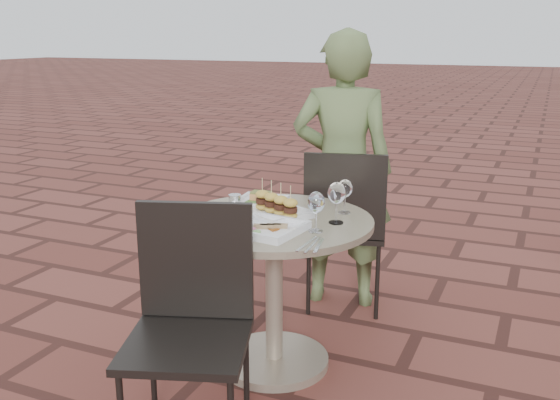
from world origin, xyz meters
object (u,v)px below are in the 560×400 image
at_px(cafe_table, 274,270).
at_px(chair_near, 191,308).
at_px(plate_sliders, 276,208).
at_px(plate_salmon, 261,200).
at_px(chair_far, 345,218).
at_px(plate_tuna, 267,228).
at_px(diner, 342,171).

height_order(cafe_table, chair_near, chair_near).
distance_m(cafe_table, plate_sliders, 0.29).
bearing_deg(plate_salmon, chair_near, -82.98).
distance_m(chair_far, chair_near, 1.36).
bearing_deg(cafe_table, plate_tuna, -74.90).
relative_size(diner, plate_sliders, 4.58).
relative_size(chair_far, plate_tuna, 2.97).
height_order(cafe_table, chair_far, chair_far).
height_order(chair_far, chair_near, same).
bearing_deg(chair_near, diner, 67.21).
height_order(cafe_table, plate_sliders, plate_sliders).
bearing_deg(plate_salmon, plate_sliders, -47.86).
xyz_separation_m(chair_far, plate_salmon, (-0.27, -0.52, 0.20)).
bearing_deg(plate_sliders, plate_tuna, -76.42).
bearing_deg(chair_far, plate_sliders, 66.68).
height_order(diner, plate_tuna, diner).
relative_size(chair_far, diner, 0.59).
bearing_deg(plate_tuna, diner, 90.14).
bearing_deg(diner, cafe_table, 74.14).
distance_m(chair_near, plate_salmon, 0.87).
relative_size(chair_near, plate_sliders, 2.72).
distance_m(cafe_table, chair_near, 0.64).
xyz_separation_m(plate_sliders, plate_tuna, (0.05, -0.21, -0.02)).
xyz_separation_m(chair_far, plate_sliders, (-0.12, -0.69, 0.22)).
relative_size(cafe_table, diner, 0.57).
distance_m(chair_far, diner, 0.28).
xyz_separation_m(diner, plate_salmon, (-0.21, -0.64, -0.04)).
distance_m(chair_near, plate_tuna, 0.50).
height_order(chair_far, plate_salmon, chair_far).
height_order(plate_salmon, plate_sliders, plate_sliders).
xyz_separation_m(chair_far, chair_near, (-0.17, -1.35, 0.00)).
height_order(chair_far, plate_tuna, chair_far).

